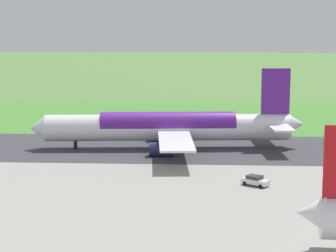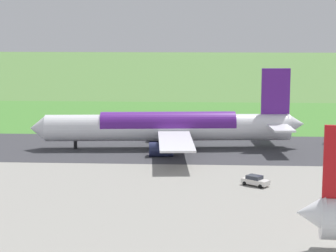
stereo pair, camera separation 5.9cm
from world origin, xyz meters
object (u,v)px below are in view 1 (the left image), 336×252
Objects in this scene: no_stopping_sign at (231,117)px; traffic_cone_orange at (210,119)px; service_car_followme at (255,181)px; airliner_main at (170,127)px.

no_stopping_sign is 6.70m from traffic_cone_orange.
airliner_main is at bearing -62.78° from service_car_followme.
service_car_followme is at bearing 95.58° from traffic_cone_orange.
service_car_followme is at bearing 91.23° from no_stopping_sign.
service_car_followme reaches higher than traffic_cone_orange.
service_car_followme is 65.55m from traffic_cone_orange.
no_stopping_sign reaches higher than traffic_cone_orange.
no_stopping_sign is at bearing -88.77° from service_car_followme.
service_car_followme is 8.10× the size of traffic_cone_orange.
no_stopping_sign is (1.31, -61.05, 0.72)m from service_car_followme.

